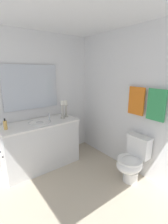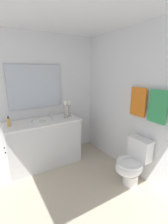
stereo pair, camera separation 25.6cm
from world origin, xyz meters
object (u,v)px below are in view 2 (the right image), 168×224
Objects in this scene: vanity_cabinet at (44,143)px; toilet at (132,163)px; candle_holder_short at (65,109)px; towel_near_vanity at (138,102)px; towel_bar at (150,90)px; towel_center at (158,107)px; mirror at (36,87)px; soap_bottle at (9,122)px; sink_basin at (43,123)px; candle_holder_tall at (69,108)px.

toilet is at bearing 37.25° from vanity_cabinet.
vanity_cabinet is 0.76m from candle_holder_short.
candle_holder_short is 1.35m from towel_near_vanity.
towel_center is (0.17, -0.02, -0.21)m from towel_bar.
candle_holder_short is (0.32, 0.45, -0.42)m from mirror.
mirror is 0.82m from soap_bottle.
mirror is 2.16× the size of towel_center.
candle_holder_short reaches higher than vanity_cabinet.
towel_near_vanity reaches higher than vanity_cabinet.
mirror is 5.59× the size of soap_bottle.
candle_holder_short is (0.04, 0.45, 0.22)m from sink_basin.
sink_basin is 0.60m from candle_holder_tall.
towel_bar is at bearing 42.71° from sink_basin.
towel_near_vanity is (1.42, 1.19, -0.18)m from mirror.
towel_near_vanity is at bearing 33.82° from candle_holder_short.
vanity_cabinet is 2.07m from towel_bar.
towel_near_vanity is (1.14, 1.19, 0.46)m from sink_basin.
toilet is 1.61× the size of towel_center.
sink_basin is 1.95m from towel_center.
toilet is at bearing 50.29° from soap_bottle.
toilet is (1.32, 0.42, -0.68)m from candle_holder_tall.
toilet is at bearing 22.96° from candle_holder_short.
towel_near_vanity is at bearing 180.00° from towel_center.
sink_basin is 0.70m from mirror.
vanity_cabinet is 3.04× the size of towel_near_vanity.
sink_basin is (0.00, 0.00, 0.39)m from vanity_cabinet.
vanity_cabinet is 2.08m from towel_center.
towel_bar is at bearing 37.26° from mirror.
candle_holder_tall reaches higher than sink_basin.
towel_near_vanity is (-0.17, -0.02, -0.20)m from towel_bar.
sink_basin is 1.23× the size of candle_holder_tall.
soap_bottle is at bearing -88.92° from vanity_cabinet.
towel_near_vanity reaches higher than candle_holder_tall.
towel_bar is 0.27m from towel_near_vanity.
toilet is at bearing 32.01° from mirror.
towel_center is (0.18, 0.20, 0.92)m from toilet.
toilet is 0.96m from towel_near_vanity.
towel_bar is (1.31, 1.21, 0.67)m from sink_basin.
mirror reaches higher than soap_bottle.
soap_bottle is at bearing -62.67° from mirror.
sink_basin is 0.86× the size of towel_center.
sink_basin is at bearing -142.78° from toilet.
sink_basin is 2.23× the size of soap_bottle.
towel_center is (1.46, 1.75, 0.34)m from soap_bottle.
sink_basin is 0.40× the size of mirror.
towel_bar is (1.31, 1.21, 1.06)m from vanity_cabinet.
sink_basin reaches higher than vanity_cabinet.
soap_bottle is at bearing -88.92° from sink_basin.
mirror is 1.99m from towel_bar.
candle_holder_short is 1.63m from towel_center.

